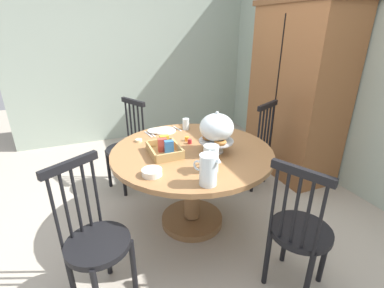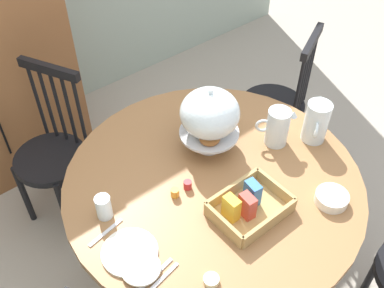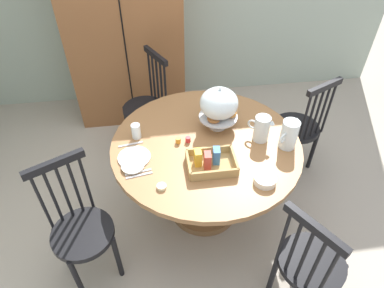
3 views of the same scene
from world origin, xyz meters
TOP-DOWN VIEW (x-y plane):
  - ground_plane at (0.00, 0.00)m, footprint 10.00×10.00m
  - dining_table at (0.01, -0.02)m, footprint 1.34×1.34m
  - windsor_chair_near_window at (0.90, 0.37)m, footprint 0.44×0.44m
  - windsor_chair_by_cabinet at (-0.40, 0.86)m, footprint 0.44×0.45m
  - pastry_stand_with_dome at (0.13, 0.14)m, footprint 0.28×0.28m
  - orange_juice_pitcher at (0.56, -0.13)m, footprint 0.17×0.14m
  - milk_pitcher at (0.40, -0.03)m, footprint 0.16×0.14m
  - cereal_basket at (-0.00, -0.25)m, footprint 0.32×0.24m
  - china_plate_large at (-0.49, -0.11)m, footprint 0.22×0.22m
  - china_plate_small at (-0.50, -0.20)m, footprint 0.15×0.15m
  - cereal_bowl at (0.31, -0.44)m, footprint 0.14×0.14m
  - drinking_glass at (-0.47, 0.11)m, footprint 0.06×0.06m
  - butter_dish at (-0.33, -0.40)m, footprint 0.06×0.06m
  - jam_jar_strawberry at (-0.11, 0.01)m, footprint 0.04×0.04m
  - jam_jar_apricot at (-0.18, 0.01)m, footprint 0.04×0.04m
  - table_knife at (-0.47, -0.25)m, footprint 0.17×0.04m
  - dinner_fork at (-0.46, -0.27)m, footprint 0.17×0.04m
  - soup_spoon at (-0.51, 0.03)m, footprint 0.17×0.04m

SIDE VIEW (x-z plane):
  - ground_plane at x=0.00m, z-range 0.00..0.00m
  - windsor_chair_near_window at x=0.90m, z-range -0.03..0.94m
  - windsor_chair_by_cabinet at x=-0.40m, z-range -0.03..0.94m
  - dining_table at x=0.01m, z-range 0.18..0.92m
  - table_knife at x=-0.47m, z-range 0.74..0.75m
  - dinner_fork at x=-0.46m, z-range 0.74..0.75m
  - soup_spoon at x=-0.51m, z-range 0.74..0.75m
  - china_plate_large at x=-0.49m, z-range 0.74..0.75m
  - butter_dish at x=-0.33m, z-range 0.74..0.76m
  - china_plate_small at x=-0.50m, z-range 0.75..0.76m
  - jam_jar_strawberry at x=-0.11m, z-range 0.74..0.78m
  - jam_jar_apricot at x=-0.18m, z-range 0.74..0.78m
  - cereal_bowl at x=0.31m, z-range 0.74..0.78m
  - cereal_basket at x=0.00m, z-range 0.72..0.84m
  - drinking_glass at x=-0.47m, z-range 0.74..0.85m
  - milk_pitcher at x=0.40m, z-range 0.73..0.92m
  - orange_juice_pitcher at x=0.56m, z-range 0.73..0.94m
  - pastry_stand_with_dome at x=0.13m, z-range 0.77..1.11m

